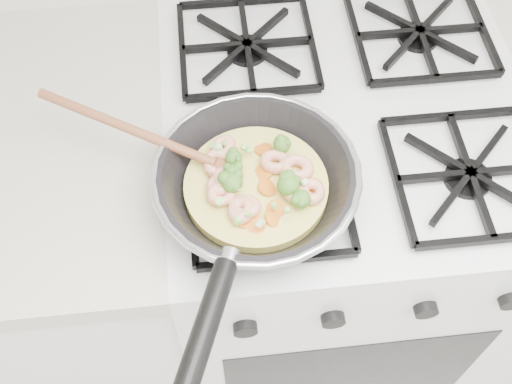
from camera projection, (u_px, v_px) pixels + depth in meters
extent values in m
cube|color=white|center=(324.00, 244.00, 1.40)|extent=(0.60, 0.60, 0.90)
cube|color=black|center=(349.00, 380.00, 1.23)|extent=(0.48, 0.00, 0.40)
cube|color=black|center=(350.00, 107.00, 1.01)|extent=(0.56, 0.56, 0.02)
torus|color=#B9B9C0|center=(256.00, 174.00, 0.86)|extent=(0.29, 0.29, 0.01)
cylinder|color=black|center=(204.00, 333.00, 0.74)|extent=(0.10, 0.19, 0.03)
cylinder|color=#E4D863|center=(256.00, 187.00, 0.89)|extent=(0.20, 0.20, 0.02)
ellipsoid|color=brown|center=(223.00, 169.00, 0.88)|extent=(0.06, 0.06, 0.01)
cylinder|color=brown|center=(126.00, 128.00, 0.89)|extent=(0.25, 0.14, 0.05)
torus|color=#DDA183|center=(275.00, 162.00, 0.89)|extent=(0.06, 0.06, 0.02)
torus|color=#DDA183|center=(296.00, 168.00, 0.88)|extent=(0.06, 0.06, 0.02)
torus|color=#DDA183|center=(226.00, 179.00, 0.87)|extent=(0.06, 0.05, 0.02)
torus|color=#DDA183|center=(312.00, 191.00, 0.86)|extent=(0.05, 0.04, 0.02)
torus|color=#DDA183|center=(220.00, 185.00, 0.87)|extent=(0.05, 0.05, 0.02)
torus|color=#DDA183|center=(221.00, 194.00, 0.86)|extent=(0.06, 0.06, 0.02)
torus|color=#DDA183|center=(245.00, 207.00, 0.85)|extent=(0.06, 0.06, 0.02)
torus|color=#DDA183|center=(241.00, 210.00, 0.85)|extent=(0.05, 0.05, 0.03)
torus|color=#DDA183|center=(294.00, 189.00, 0.86)|extent=(0.05, 0.05, 0.03)
torus|color=#DDA183|center=(223.00, 147.00, 0.90)|extent=(0.06, 0.06, 0.02)
torus|color=#DDA183|center=(217.00, 163.00, 0.89)|extent=(0.06, 0.06, 0.03)
ellipsoid|color=#4A7E29|center=(282.00, 144.00, 0.89)|extent=(0.03, 0.03, 0.03)
ellipsoid|color=#4A7E29|center=(234.00, 158.00, 0.88)|extent=(0.03, 0.03, 0.02)
ellipsoid|color=#4A7E29|center=(232.00, 183.00, 0.86)|extent=(0.04, 0.04, 0.03)
ellipsoid|color=#4A7E29|center=(288.00, 186.00, 0.85)|extent=(0.04, 0.04, 0.03)
ellipsoid|color=#4A7E29|center=(301.00, 199.00, 0.84)|extent=(0.03, 0.03, 0.03)
ellipsoid|color=#4A7E29|center=(233.00, 173.00, 0.87)|extent=(0.03, 0.03, 0.02)
cylinder|color=orange|center=(268.00, 188.00, 0.87)|extent=(0.04, 0.04, 0.01)
cylinder|color=orange|center=(224.00, 175.00, 0.89)|extent=(0.02, 0.02, 0.01)
cylinder|color=orange|center=(274.00, 218.00, 0.85)|extent=(0.04, 0.04, 0.01)
cylinder|color=orange|center=(263.00, 173.00, 0.89)|extent=(0.03, 0.03, 0.01)
cylinder|color=orange|center=(276.00, 209.00, 0.86)|extent=(0.04, 0.04, 0.00)
cylinder|color=orange|center=(263.00, 149.00, 0.91)|extent=(0.03, 0.03, 0.01)
cylinder|color=orange|center=(314.00, 187.00, 0.87)|extent=(0.04, 0.04, 0.01)
cylinder|color=orange|center=(256.00, 224.00, 0.84)|extent=(0.04, 0.04, 0.00)
cylinder|color=orange|center=(238.00, 208.00, 0.86)|extent=(0.04, 0.04, 0.01)
cylinder|color=orange|center=(244.00, 220.00, 0.85)|extent=(0.04, 0.04, 0.01)
cylinder|color=#82C74F|center=(249.00, 150.00, 0.89)|extent=(0.01, 0.01, 0.01)
cylinder|color=#82C74F|center=(274.00, 206.00, 0.84)|extent=(0.01, 0.01, 0.01)
cylinder|color=beige|center=(220.00, 201.00, 0.84)|extent=(0.01, 0.01, 0.01)
cylinder|color=beige|center=(260.00, 223.00, 0.82)|extent=(0.01, 0.01, 0.01)
cylinder|color=#82C74F|center=(225.00, 139.00, 0.90)|extent=(0.01, 0.01, 0.01)
cylinder|color=#82C74F|center=(237.00, 187.00, 0.85)|extent=(0.01, 0.01, 0.01)
cylinder|color=#82C74F|center=(238.00, 221.00, 0.83)|extent=(0.01, 0.01, 0.01)
cylinder|color=#82C74F|center=(287.00, 210.00, 0.83)|extent=(0.01, 0.01, 0.01)
cylinder|color=#82C74F|center=(244.00, 146.00, 0.89)|extent=(0.01, 0.01, 0.01)
cylinder|color=#82C74F|center=(225.00, 143.00, 0.90)|extent=(0.01, 0.01, 0.01)
cylinder|color=#82C74F|center=(248.00, 214.00, 0.83)|extent=(0.01, 0.01, 0.01)
cylinder|color=#82C74F|center=(215.00, 147.00, 0.89)|extent=(0.01, 0.01, 0.01)
cylinder|color=beige|center=(305.00, 182.00, 0.85)|extent=(0.01, 0.01, 0.01)
cylinder|color=beige|center=(219.00, 148.00, 0.89)|extent=(0.01, 0.01, 0.01)
cylinder|color=#82C74F|center=(219.00, 202.00, 0.84)|extent=(0.01, 0.01, 0.01)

